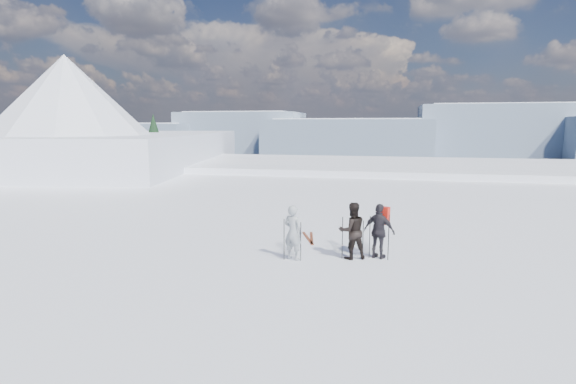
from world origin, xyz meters
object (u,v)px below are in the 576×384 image
skier_dark (352,231)px  skier_grey (293,232)px  skier_pack (379,231)px  skis_loose (310,238)px

skier_dark → skier_grey: bearing=-8.6°
skier_grey → skier_dark: skier_dark is taller
skier_pack → skier_grey: bearing=38.2°
skis_loose → skier_pack: bearing=-37.2°
skier_dark → skis_loose: bearing=-75.3°
skier_pack → skis_loose: (-2.38, 1.81, -0.80)m
skier_grey → skis_loose: skier_grey is taller
skier_dark → skier_pack: size_ratio=1.03×
skier_dark → skier_pack: bearing=170.9°
skier_grey → skier_dark: size_ratio=0.96×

